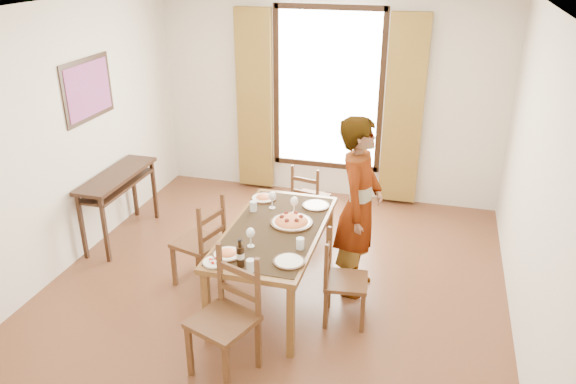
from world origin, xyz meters
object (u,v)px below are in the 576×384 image
(dining_table, at_px, (275,235))
(console_table, at_px, (117,183))
(pasta_platter, at_px, (291,219))
(man, at_px, (359,207))

(dining_table, bearing_deg, console_table, 161.24)
(pasta_platter, bearing_deg, dining_table, -133.85)
(console_table, xyz_separation_m, man, (2.80, -0.32, 0.21))
(console_table, xyz_separation_m, dining_table, (2.08, -0.71, 0.00))
(console_table, relative_size, man, 0.67)
(dining_table, xyz_separation_m, pasta_platter, (0.12, 0.13, 0.12))
(console_table, distance_m, pasta_platter, 2.28)
(console_table, bearing_deg, man, -6.57)
(dining_table, xyz_separation_m, man, (0.72, 0.38, 0.20))
(dining_table, height_order, pasta_platter, pasta_platter)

